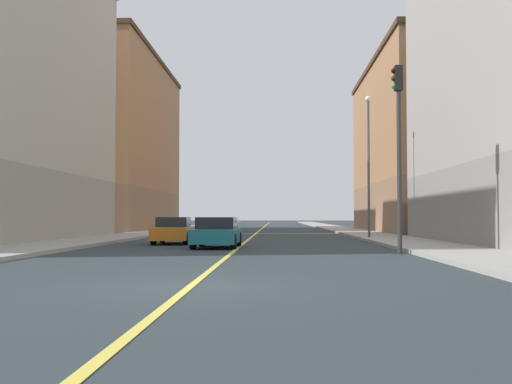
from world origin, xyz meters
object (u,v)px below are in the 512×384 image
at_px(street_lamp_left_near, 369,153).
at_px(car_teal, 217,233).
at_px(building_right_midblock, 104,144).
at_px(traffic_light_left_near, 398,133).
at_px(building_left_mid, 435,147).
at_px(car_orange, 174,231).
at_px(car_black, 229,223).

relative_size(street_lamp_left_near, car_teal, 2.00).
distance_m(building_right_midblock, traffic_light_left_near, 43.46).
xyz_separation_m(building_left_mid, street_lamp_left_near, (-8.22, -17.12, -2.25)).
bearing_deg(building_left_mid, traffic_light_left_near, -106.44).
distance_m(car_teal, car_orange, 4.62).
xyz_separation_m(building_right_midblock, car_orange, (11.83, -29.50, -7.78)).
distance_m(car_black, car_orange, 35.27).
distance_m(traffic_light_left_near, street_lamp_left_near, 14.25).
bearing_deg(traffic_light_left_near, building_left_mid, 73.56).
height_order(street_lamp_left_near, car_black, street_lamp_left_near).
bearing_deg(car_black, car_orange, -89.98).
bearing_deg(car_teal, building_right_midblock, 113.25).
height_order(building_left_mid, car_black, building_left_mid).
bearing_deg(building_right_midblock, street_lamp_left_near, -46.47).
bearing_deg(street_lamp_left_near, building_right_midblock, 133.53).
relative_size(traffic_light_left_near, car_orange, 1.61).
distance_m(building_right_midblock, car_teal, 37.15).
bearing_deg(car_orange, street_lamp_left_near, 29.89).
distance_m(building_right_midblock, car_black, 15.28).
bearing_deg(car_teal, traffic_light_left_near, -31.72).
bearing_deg(car_teal, car_orange, 122.95).
relative_size(traffic_light_left_near, car_black, 1.66).
height_order(building_right_midblock, street_lamp_left_near, building_right_midblock).
height_order(building_right_midblock, car_teal, building_right_midblock).
height_order(car_black, car_orange, car_orange).
xyz_separation_m(street_lamp_left_near, car_orange, (-10.47, -6.02, -4.45)).
xyz_separation_m(building_right_midblock, car_black, (11.82, 5.77, -7.78)).
height_order(building_left_mid, street_lamp_left_near, building_left_mid).
distance_m(building_left_mid, car_orange, 30.50).
bearing_deg(building_right_midblock, car_black, 26.02).
distance_m(street_lamp_left_near, car_black, 31.39).
relative_size(traffic_light_left_near, car_teal, 1.63).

